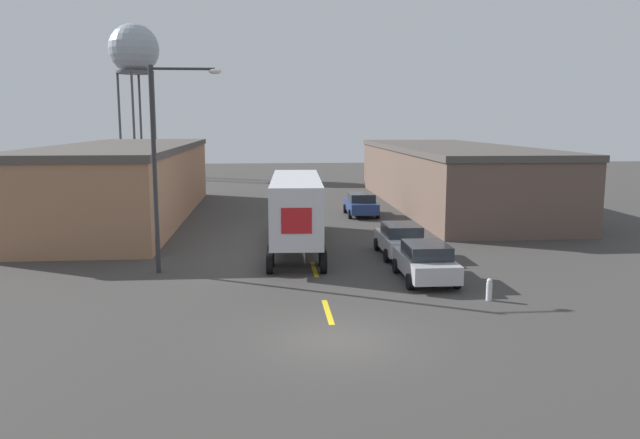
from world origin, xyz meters
TOP-DOWN VIEW (x-y plane):
  - ground_plane at (0.00, 0.00)m, footprint 160.00×160.00m
  - road_centerline at (0.00, 9.07)m, footprint 0.20×15.35m
  - warehouse_left at (-11.66, 25.03)m, footprint 8.37×26.73m
  - warehouse_right at (12.04, 29.30)m, footprint 9.14×29.07m
  - semi_truck at (-0.58, 14.07)m, footprint 3.12×13.28m
  - parked_car_right_far at (4.43, 24.72)m, footprint 2.11×4.33m
  - parked_car_right_near at (4.43, 6.74)m, footprint 2.11×4.33m
  - parked_car_right_mid at (4.43, 11.56)m, footprint 2.11×4.33m
  - water_tower at (-17.30, 57.93)m, footprint 5.76×5.76m
  - street_lamp at (-6.46, 9.03)m, footprint 3.03×0.32m
  - fire_hydrant at (6.05, 3.71)m, footprint 0.22×0.22m

SIDE VIEW (x-z plane):
  - ground_plane at x=0.00m, z-range 0.00..0.00m
  - road_centerline at x=0.00m, z-range 0.00..0.01m
  - fire_hydrant at x=6.05m, z-range 0.00..0.83m
  - parked_car_right_far at x=4.43m, z-range 0.02..1.61m
  - parked_car_right_near at x=4.43m, z-range 0.02..1.61m
  - parked_car_right_mid at x=4.43m, z-range 0.02..1.61m
  - semi_truck at x=-0.58m, z-range 0.35..4.14m
  - warehouse_right at x=12.04m, z-range 0.01..4.69m
  - warehouse_left at x=-11.66m, z-range 0.01..4.97m
  - street_lamp at x=-6.46m, z-range 0.71..9.54m
  - water_tower at x=-17.30m, z-range 5.71..23.36m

